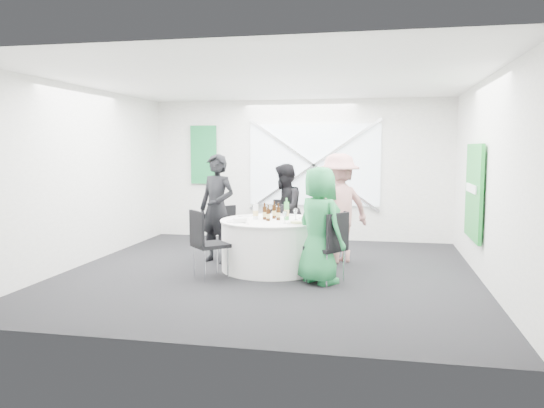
% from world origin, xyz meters
% --- Properties ---
extents(floor, '(6.00, 6.00, 0.00)m').
position_xyz_m(floor, '(0.00, 0.00, 0.00)').
color(floor, black).
rests_on(floor, ground).
extents(ceiling, '(6.00, 6.00, 0.00)m').
position_xyz_m(ceiling, '(0.00, 0.00, 2.80)').
color(ceiling, white).
rests_on(ceiling, wall_back).
extents(wall_back, '(6.00, 0.00, 6.00)m').
position_xyz_m(wall_back, '(0.00, 3.00, 1.40)').
color(wall_back, silver).
rests_on(wall_back, floor).
extents(wall_front, '(6.00, 0.00, 6.00)m').
position_xyz_m(wall_front, '(0.00, -3.00, 1.40)').
color(wall_front, silver).
rests_on(wall_front, floor).
extents(wall_left, '(0.00, 6.00, 6.00)m').
position_xyz_m(wall_left, '(-3.00, 0.00, 1.40)').
color(wall_left, silver).
rests_on(wall_left, floor).
extents(wall_right, '(0.00, 6.00, 6.00)m').
position_xyz_m(wall_right, '(3.00, 0.00, 1.40)').
color(wall_right, silver).
rests_on(wall_right, floor).
extents(window_panel, '(2.60, 0.03, 1.60)m').
position_xyz_m(window_panel, '(0.30, 2.96, 1.50)').
color(window_panel, white).
rests_on(window_panel, wall_back).
extents(window_brace_a, '(2.63, 0.05, 1.84)m').
position_xyz_m(window_brace_a, '(0.30, 2.92, 1.50)').
color(window_brace_a, silver).
rests_on(window_brace_a, window_panel).
extents(window_brace_b, '(2.63, 0.05, 1.84)m').
position_xyz_m(window_brace_b, '(0.30, 2.92, 1.50)').
color(window_brace_b, silver).
rests_on(window_brace_b, window_panel).
extents(green_banner, '(0.55, 0.04, 1.20)m').
position_xyz_m(green_banner, '(-2.00, 2.95, 1.70)').
color(green_banner, '#166E35').
rests_on(green_banner, wall_back).
extents(green_sign, '(0.05, 1.20, 1.40)m').
position_xyz_m(green_sign, '(2.94, 0.60, 1.20)').
color(green_sign, '#178129').
rests_on(green_sign, wall_right).
extents(banquet_table, '(1.56, 1.56, 0.76)m').
position_xyz_m(banquet_table, '(0.00, 0.20, 0.38)').
color(banquet_table, white).
rests_on(banquet_table, floor).
extents(chair_back, '(0.44, 0.45, 0.95)m').
position_xyz_m(chair_back, '(-0.01, 1.29, 0.56)').
color(chair_back, black).
rests_on(chair_back, floor).
extents(chair_back_left, '(0.55, 0.55, 0.86)m').
position_xyz_m(chair_back_left, '(-0.89, 1.00, 0.50)').
color(chair_back_left, black).
rests_on(chair_back_left, floor).
extents(chair_back_right, '(0.53, 0.53, 0.85)m').
position_xyz_m(chair_back_right, '(0.92, 0.78, 0.49)').
color(chair_back_right, black).
rests_on(chair_back_right, floor).
extents(chair_front_right, '(0.62, 0.62, 0.98)m').
position_xyz_m(chair_front_right, '(0.95, -0.48, 0.57)').
color(chair_front_right, black).
rests_on(chair_front_right, floor).
extents(chair_front_left, '(0.62, 0.62, 0.97)m').
position_xyz_m(chair_front_left, '(-0.81, -0.56, 0.57)').
color(chair_front_left, black).
rests_on(chair_front_left, floor).
extents(person_man_back_left, '(0.74, 0.61, 1.74)m').
position_xyz_m(person_man_back_left, '(-0.97, 0.54, 0.87)').
color(person_man_back_left, black).
rests_on(person_man_back_left, floor).
extents(person_man_back, '(0.43, 0.77, 1.57)m').
position_xyz_m(person_man_back, '(-0.01, 1.29, 0.79)').
color(person_man_back, black).
rests_on(person_man_back, floor).
extents(person_woman_pink, '(1.22, 1.12, 1.76)m').
position_xyz_m(person_woman_pink, '(0.95, 0.95, 0.88)').
color(person_woman_pink, tan).
rests_on(person_woman_pink, floor).
extents(person_woman_green, '(0.92, 0.89, 1.59)m').
position_xyz_m(person_woman_green, '(0.79, -0.48, 0.80)').
color(person_woman_green, '#238243').
rests_on(person_woman_green, floor).
extents(plate_back, '(0.27, 0.27, 0.01)m').
position_xyz_m(plate_back, '(0.04, 0.75, 0.77)').
color(plate_back, white).
rests_on(plate_back, banquet_table).
extents(plate_back_left, '(0.26, 0.26, 0.01)m').
position_xyz_m(plate_back_left, '(-0.48, 0.51, 0.77)').
color(plate_back_left, white).
rests_on(plate_back_left, banquet_table).
extents(plate_back_right, '(0.27, 0.27, 0.04)m').
position_xyz_m(plate_back_right, '(0.51, 0.43, 0.78)').
color(plate_back_right, white).
rests_on(plate_back_right, banquet_table).
extents(plate_front_right, '(0.27, 0.27, 0.04)m').
position_xyz_m(plate_front_right, '(0.44, -0.19, 0.78)').
color(plate_front_right, white).
rests_on(plate_front_right, banquet_table).
extents(plate_front_left, '(0.29, 0.29, 0.01)m').
position_xyz_m(plate_front_left, '(-0.47, -0.13, 0.77)').
color(plate_front_left, white).
rests_on(plate_front_left, banquet_table).
extents(napkin, '(0.22, 0.20, 0.05)m').
position_xyz_m(napkin, '(-0.40, -0.18, 0.80)').
color(napkin, white).
rests_on(napkin, plate_front_left).
extents(beer_bottle_a, '(0.06, 0.06, 0.26)m').
position_xyz_m(beer_bottle_a, '(-0.11, 0.19, 0.86)').
color(beer_bottle_a, '#3A1D0A').
rests_on(beer_bottle_a, banquet_table).
extents(beer_bottle_b, '(0.06, 0.06, 0.27)m').
position_xyz_m(beer_bottle_b, '(0.00, 0.34, 0.87)').
color(beer_bottle_b, '#3A1D0A').
rests_on(beer_bottle_b, banquet_table).
extents(beer_bottle_c, '(0.06, 0.06, 0.26)m').
position_xyz_m(beer_bottle_c, '(0.10, 0.18, 0.86)').
color(beer_bottle_c, '#3A1D0A').
rests_on(beer_bottle_c, banquet_table).
extents(beer_bottle_d, '(0.06, 0.06, 0.24)m').
position_xyz_m(beer_bottle_d, '(-0.03, 0.07, 0.85)').
color(beer_bottle_d, '#3A1D0A').
rests_on(beer_bottle_d, banquet_table).
extents(green_water_bottle, '(0.08, 0.08, 0.33)m').
position_xyz_m(green_water_bottle, '(0.22, 0.22, 0.89)').
color(green_water_bottle, green).
rests_on(green_water_bottle, banquet_table).
extents(clear_water_bottle, '(0.08, 0.08, 0.30)m').
position_xyz_m(clear_water_bottle, '(-0.25, 0.20, 0.88)').
color(clear_water_bottle, white).
rests_on(clear_water_bottle, banquet_table).
extents(wine_glass_a, '(0.07, 0.07, 0.17)m').
position_xyz_m(wine_glass_a, '(0.35, 0.27, 0.88)').
color(wine_glass_a, white).
rests_on(wine_glass_a, banquet_table).
extents(wine_glass_b, '(0.07, 0.07, 0.17)m').
position_xyz_m(wine_glass_b, '(0.26, -0.13, 0.88)').
color(wine_glass_b, white).
rests_on(wine_glass_b, banquet_table).
extents(wine_glass_c, '(0.07, 0.07, 0.17)m').
position_xyz_m(wine_glass_c, '(-0.00, 0.56, 0.88)').
color(wine_glass_c, white).
rests_on(wine_glass_c, banquet_table).
extents(wine_glass_d, '(0.07, 0.07, 0.17)m').
position_xyz_m(wine_glass_d, '(-0.14, 0.57, 0.88)').
color(wine_glass_d, white).
rests_on(wine_glass_d, banquet_table).
extents(wine_glass_e, '(0.07, 0.07, 0.17)m').
position_xyz_m(wine_glass_e, '(0.37, 0.13, 0.88)').
color(wine_glass_e, white).
rests_on(wine_glass_e, banquet_table).
extents(fork_a, '(0.10, 0.13, 0.01)m').
position_xyz_m(fork_a, '(-0.55, 0.02, 0.76)').
color(fork_a, silver).
rests_on(fork_a, banquet_table).
extents(knife_a, '(0.12, 0.12, 0.01)m').
position_xyz_m(knife_a, '(-0.27, -0.31, 0.76)').
color(knife_a, silver).
rests_on(knife_a, banquet_table).
extents(fork_b, '(0.09, 0.14, 0.01)m').
position_xyz_m(fork_b, '(0.56, 0.34, 0.76)').
color(fork_b, silver).
rests_on(fork_b, banquet_table).
extents(knife_b, '(0.08, 0.14, 0.01)m').
position_xyz_m(knife_b, '(0.43, 0.58, 0.76)').
color(knife_b, silver).
rests_on(knife_b, banquet_table).
extents(fork_c, '(0.15, 0.02, 0.01)m').
position_xyz_m(fork_c, '(0.18, 0.75, 0.76)').
color(fork_c, silver).
rests_on(fork_c, banquet_table).
extents(knife_c, '(0.15, 0.02, 0.01)m').
position_xyz_m(knife_c, '(-0.15, 0.76, 0.76)').
color(knife_c, silver).
rests_on(knife_c, banquet_table).
extents(fork_d, '(0.09, 0.14, 0.01)m').
position_xyz_m(fork_d, '(-0.39, 0.63, 0.76)').
color(fork_d, silver).
rests_on(fork_d, banquet_table).
extents(knife_d, '(0.08, 0.14, 0.01)m').
position_xyz_m(knife_d, '(-0.57, 0.27, 0.76)').
color(knife_d, silver).
rests_on(knife_d, banquet_table).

